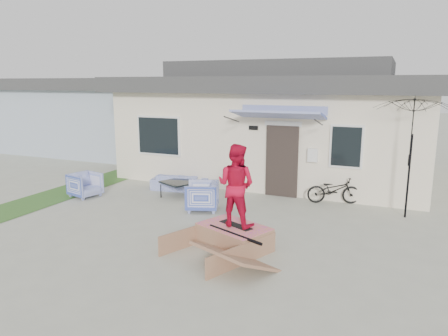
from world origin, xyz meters
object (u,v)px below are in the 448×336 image
at_px(patio_umbrella, 411,148).
at_px(skate_ramp, 234,237).
at_px(loveseat, 179,179).
at_px(armchair_left, 85,184).
at_px(armchair_right, 202,195).
at_px(bicycle, 334,187).
at_px(skateboard, 236,225).
at_px(coffee_table, 179,189).
at_px(skater, 236,184).

xyz_separation_m(patio_umbrella, skate_ramp, (-3.21, -3.52, -1.52)).
height_order(loveseat, patio_umbrella, patio_umbrella).
distance_m(patio_umbrella, skate_ramp, 5.00).
distance_m(armchair_left, skate_ramp, 5.80).
distance_m(armchair_right, bicycle, 3.70).
xyz_separation_m(skate_ramp, skateboard, (0.02, 0.04, 0.25)).
bearing_deg(skateboard, bicycle, 96.69).
xyz_separation_m(coffee_table, skate_ramp, (2.98, -3.05, 0.01)).
xyz_separation_m(patio_umbrella, skateboard, (-3.19, -3.48, -1.26)).
bearing_deg(skateboard, coffee_table, 159.97).
distance_m(loveseat, bicycle, 4.72).
height_order(armchair_right, coffee_table, armchair_right).
relative_size(armchair_right, coffee_table, 0.94).
bearing_deg(armchair_left, armchair_right, -73.96).
xyz_separation_m(armchair_left, skate_ramp, (5.49, -1.86, -0.17)).
bearing_deg(armchair_left, skateboard, -95.05).
relative_size(bicycle, skater, 0.88).
xyz_separation_m(patio_umbrella, skater, (-3.19, -3.48, -0.41)).
distance_m(armchair_right, skate_ramp, 2.69).
bearing_deg(coffee_table, armchair_right, -38.79).
height_order(coffee_table, patio_umbrella, patio_umbrella).
xyz_separation_m(armchair_left, skater, (5.51, -1.82, 0.95)).
xyz_separation_m(loveseat, armchair_right, (1.61, -1.64, 0.08)).
bearing_deg(armchair_right, skateboard, 21.46).
relative_size(bicycle, skateboard, 1.83).
xyz_separation_m(armchair_right, skater, (1.76, -2.00, 0.92)).
bearing_deg(coffee_table, bicycle, 13.44).
bearing_deg(skate_ramp, coffee_table, 157.30).
bearing_deg(skater, skate_ramp, 72.89).
bearing_deg(armchair_right, patio_umbrella, 86.82).
height_order(armchair_left, skateboard, armchair_left).
relative_size(bicycle, skate_ramp, 0.80).
bearing_deg(bicycle, armchair_left, 88.67).
relative_size(coffee_table, patio_umbrella, 0.38).
bearing_deg(loveseat, skater, 121.93).
distance_m(coffee_table, skater, 4.39).
height_order(armchair_left, bicycle, bicycle).
height_order(bicycle, skater, skater).
bearing_deg(bicycle, skate_ramp, 142.36).
relative_size(coffee_table, skate_ramp, 0.49).
relative_size(patio_umbrella, skate_ramp, 1.27).
distance_m(armchair_left, bicycle, 7.20).
distance_m(armchair_left, patio_umbrella, 8.96).
xyz_separation_m(bicycle, skateboard, (-1.33, -4.04, 0.02)).
relative_size(coffee_table, bicycle, 0.61).
height_order(armchair_right, skate_ramp, armchair_right).
distance_m(patio_umbrella, skateboard, 4.89).
xyz_separation_m(armchair_right, patio_umbrella, (4.95, 1.48, 1.33)).
relative_size(armchair_right, bicycle, 0.57).
bearing_deg(skateboard, armchair_right, 156.25).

